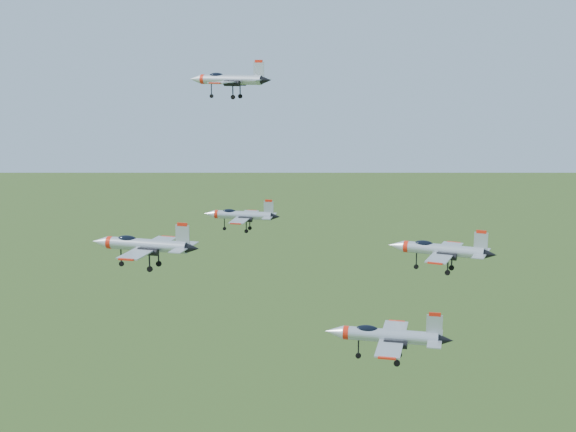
% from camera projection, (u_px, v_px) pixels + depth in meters
% --- Properties ---
extents(jet_lead, '(13.72, 11.30, 3.67)m').
position_uv_depth(jet_lead, '(229.00, 79.00, 120.50)').
color(jet_lead, '#B4BAC2').
extents(jet_left_high, '(10.33, 8.72, 2.78)m').
position_uv_depth(jet_left_high, '(241.00, 215.00, 105.51)').
color(jet_left_high, '#B4BAC2').
extents(jet_right_high, '(13.34, 11.16, 3.57)m').
position_uv_depth(jet_right_high, '(143.00, 245.00, 91.35)').
color(jet_right_high, '#B4BAC2').
extents(jet_left_low, '(13.80, 11.37, 3.69)m').
position_uv_depth(jet_left_low, '(440.00, 249.00, 101.06)').
color(jet_left_low, '#B4BAC2').
extents(jet_right_low, '(13.91, 11.72, 3.74)m').
position_uv_depth(jet_right_low, '(386.00, 335.00, 86.88)').
color(jet_right_low, '#B4BAC2').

